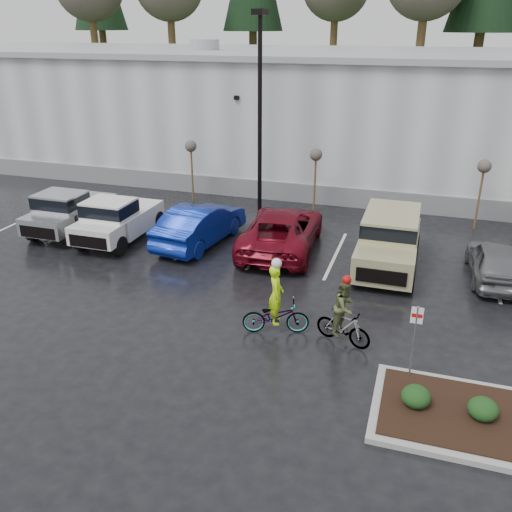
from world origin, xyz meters
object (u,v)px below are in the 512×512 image
(pickup_silver, at_px, (75,208))
(car_red, at_px, (282,230))
(car_blue, at_px, (200,224))
(car_grey, at_px, (496,261))
(lamppost, at_px, (260,95))
(sapling_mid, at_px, (316,158))
(suv_tan, at_px, (389,243))
(pickup_white, at_px, (122,216))
(cyclist_hivis, at_px, (276,310))
(sapling_east, at_px, (484,170))
(sapling_west, at_px, (191,149))
(cyclist_olive, at_px, (344,319))
(fire_lane_sign, at_px, (415,334))

(pickup_silver, height_order, car_red, pickup_silver)
(car_blue, height_order, car_grey, car_blue)
(lamppost, height_order, pickup_silver, lamppost)
(car_grey, bearing_deg, sapling_mid, -38.05)
(sapling_mid, bearing_deg, suv_tan, -54.35)
(pickup_white, bearing_deg, cyclist_hivis, -33.42)
(sapling_east, relative_size, car_blue, 0.62)
(sapling_mid, relative_size, car_blue, 0.62)
(sapling_east, bearing_deg, pickup_white, -158.26)
(pickup_white, height_order, suv_tan, suv_tan)
(sapling_east, bearing_deg, suv_tan, -121.23)
(car_blue, relative_size, car_red, 0.85)
(pickup_white, bearing_deg, lamppost, 45.87)
(sapling_west, height_order, car_grey, sapling_west)
(car_red, height_order, car_grey, car_red)
(sapling_mid, height_order, sapling_east, same)
(cyclist_hivis, height_order, cyclist_olive, cyclist_hivis)
(fire_lane_sign, relative_size, suv_tan, 0.43)
(pickup_silver, bearing_deg, sapling_mid, 29.72)
(sapling_mid, relative_size, pickup_silver, 0.62)
(lamppost, xyz_separation_m, cyclist_olive, (5.83, -10.50, -4.88))
(fire_lane_sign, distance_m, cyclist_olive, 2.43)
(car_red, bearing_deg, car_grey, 172.35)
(car_blue, xyz_separation_m, car_grey, (11.60, -0.07, -0.13))
(suv_tan, bearing_deg, car_grey, 1.93)
(pickup_silver, height_order, cyclist_hivis, cyclist_hivis)
(pickup_silver, relative_size, car_blue, 1.01)
(sapling_mid, distance_m, pickup_silver, 11.43)
(car_grey, xyz_separation_m, cyclist_hivis, (-6.58, -5.96, 0.02))
(sapling_west, relative_size, pickup_white, 0.62)
(car_grey, bearing_deg, car_red, -6.39)
(fire_lane_sign, bearing_deg, pickup_white, 151.06)
(sapling_east, xyz_separation_m, car_blue, (-11.23, -5.47, -1.88))
(sapling_east, xyz_separation_m, suv_tan, (-3.44, -5.67, -1.70))
(sapling_east, bearing_deg, car_grey, -86.12)
(sapling_mid, distance_m, cyclist_hivis, 11.74)
(sapling_mid, relative_size, pickup_white, 0.62)
(sapling_east, xyz_separation_m, pickup_white, (-14.73, -5.87, -1.75))
(sapling_mid, bearing_deg, lamppost, -158.20)
(pickup_silver, bearing_deg, fire_lane_sign, -25.49)
(car_blue, xyz_separation_m, car_red, (3.45, 0.42, -0.01))
(lamppost, xyz_separation_m, sapling_east, (10.00, 1.00, -2.96))
(sapling_mid, relative_size, cyclist_hivis, 1.32)
(lamppost, relative_size, sapling_east, 2.88)
(sapling_mid, height_order, pickup_white, sapling_mid)
(fire_lane_sign, xyz_separation_m, car_blue, (-9.03, 7.33, -0.55))
(sapling_west, height_order, cyclist_hivis, sapling_west)
(sapling_mid, distance_m, fire_lane_sign, 13.92)
(pickup_silver, xyz_separation_m, car_red, (9.53, 0.55, -0.14))
(car_red, bearing_deg, sapling_east, -151.21)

